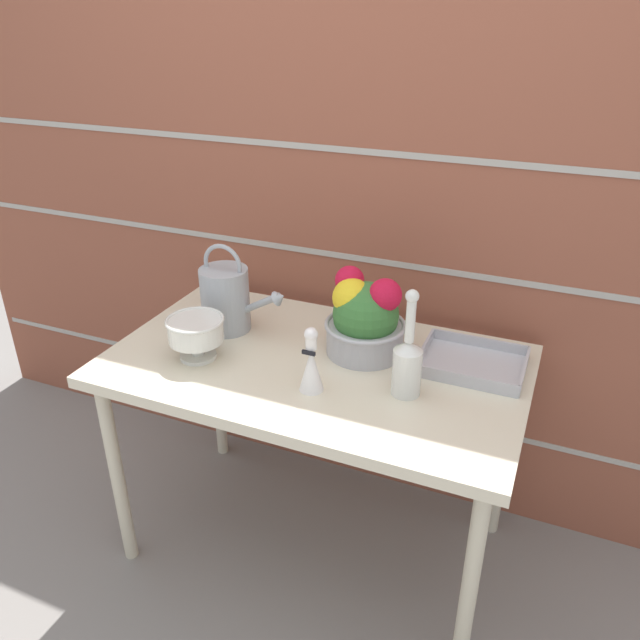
# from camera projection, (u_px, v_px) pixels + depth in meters

# --- Properties ---
(ground_plane) EXTENTS (12.00, 12.00, 0.00)m
(ground_plane) POSITION_uv_depth(u_px,v_px,m) (316.00, 541.00, 2.20)
(ground_plane) COLOR gray
(brick_wall) EXTENTS (3.60, 0.08, 2.20)m
(brick_wall) POSITION_uv_depth(u_px,v_px,m) (368.00, 204.00, 2.07)
(brick_wall) COLOR brown
(brick_wall) RESTS_ON ground_plane
(patio_table) EXTENTS (1.24, 0.73, 0.74)m
(patio_table) POSITION_uv_depth(u_px,v_px,m) (315.00, 381.00, 1.90)
(patio_table) COLOR beige
(patio_table) RESTS_ON ground_plane
(watering_can) EXTENTS (0.30, 0.16, 0.29)m
(watering_can) POSITION_uv_depth(u_px,v_px,m) (226.00, 298.00, 2.00)
(watering_can) COLOR #9EA3A8
(watering_can) RESTS_ON patio_table
(crystal_pedestal_bowl) EXTENTS (0.17, 0.17, 0.13)m
(crystal_pedestal_bowl) POSITION_uv_depth(u_px,v_px,m) (196.00, 332.00, 1.85)
(crystal_pedestal_bowl) COLOR silver
(crystal_pedestal_bowl) RESTS_ON patio_table
(flower_planter) EXTENTS (0.25, 0.25, 0.26)m
(flower_planter) POSITION_uv_depth(u_px,v_px,m) (365.00, 318.00, 1.86)
(flower_planter) COLOR #ADADB2
(flower_planter) RESTS_ON patio_table
(glass_decanter) EXTENTS (0.08, 0.08, 0.31)m
(glass_decanter) POSITION_uv_depth(u_px,v_px,m) (407.00, 362.00, 1.67)
(glass_decanter) COLOR silver
(glass_decanter) RESTS_ON patio_table
(figurine_vase) EXTENTS (0.07, 0.07, 0.19)m
(figurine_vase) POSITION_uv_depth(u_px,v_px,m) (311.00, 365.00, 1.69)
(figurine_vase) COLOR white
(figurine_vase) RESTS_ON patio_table
(wire_tray) EXTENTS (0.30, 0.24, 0.04)m
(wire_tray) POSITION_uv_depth(u_px,v_px,m) (472.00, 364.00, 1.83)
(wire_tray) COLOR #B7B7BC
(wire_tray) RESTS_ON patio_table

